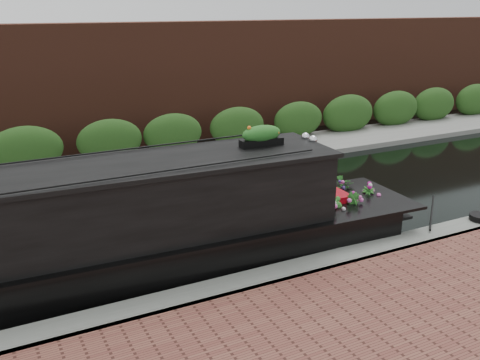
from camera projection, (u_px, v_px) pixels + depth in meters
name	position (u px, v px, depth m)	size (l,w,h in m)	color
ground	(165.00, 226.00, 11.49)	(80.00, 80.00, 0.00)	black
near_bank_coping	(233.00, 297.00, 8.70)	(40.00, 0.60, 0.50)	slate
far_bank_path	(115.00, 174.00, 15.04)	(40.00, 2.40, 0.34)	gray
far_hedge	(107.00, 166.00, 15.80)	(40.00, 1.10, 2.80)	#224617
far_brick_wall	(91.00, 149.00, 17.57)	(40.00, 1.00, 8.00)	#50281B
narrowboat	(116.00, 237.00, 9.04)	(11.35, 2.53, 2.65)	black
rope_fender	(390.00, 211.00, 11.90)	(0.30, 0.30, 0.35)	brown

